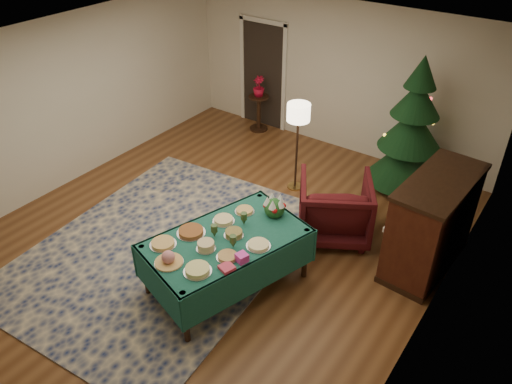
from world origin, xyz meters
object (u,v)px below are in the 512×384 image
Objects in this scene: gift_box at (242,258)px; armchair at (335,205)px; floor_lamp at (298,118)px; piano at (432,224)px; side_table at (259,113)px; christmas_tree at (411,131)px; potted_plant at (259,91)px; buffet_table at (226,247)px.

gift_box is 0.12× the size of armchair.
piano is (2.41, -0.60, -0.62)m from floor_lamp.
armchair is 1.33m from piano.
christmas_tree is (3.18, -0.31, 0.65)m from side_table.
piano is (4.16, -2.03, 0.30)m from side_table.
piano reaches higher than armchair.
gift_box is 4.91m from potted_plant.
piano is at bearing 155.94° from armchair.
piano is (4.16, -2.03, -0.18)m from potted_plant.
christmas_tree is (0.93, 3.59, 0.39)m from buffet_table.
gift_box is (0.41, -0.23, 0.20)m from buffet_table.
christmas_tree reaches higher than armchair.
floor_lamp reaches higher than buffet_table.
floor_lamp is at bearing 166.04° from piano.
potted_plant is (-2.85, 2.18, 0.33)m from armchair.
side_table is (-2.25, 3.90, -0.26)m from buffet_table.
potted_plant is 0.18× the size of christmas_tree.
armchair is 1.54m from floor_lamp.
gift_box is 0.05× the size of christmas_tree.
side_table is at bearing 174.38° from christmas_tree.
gift_box is 3.85m from christmas_tree.
christmas_tree is at bearing -5.62° from side_table.
floor_lamp is 3.75× the size of potted_plant.
potted_plant reaches higher than gift_box.
gift_box is 0.08× the size of floor_lamp.
potted_plant is at bearing 140.74° from floor_lamp.
buffet_table is at bearing 40.09° from armchair.
gift_box is at bearing -57.19° from potted_plant.
buffet_table is 1.83m from armchair.
floor_lamp reaches higher than armchair.
potted_plant reaches higher than side_table.
armchair is at bearing 70.79° from buffet_table.
christmas_tree reaches higher than gift_box.
piano reaches higher than potted_plant.
christmas_tree is at bearing 119.80° from piano.
christmas_tree is (3.18, -0.31, 0.17)m from potted_plant.
christmas_tree is (1.43, 1.11, -0.27)m from floor_lamp.
armchair is 1.96m from christmas_tree.
gift_box is 0.31× the size of potted_plant.
piano is (0.98, -1.71, -0.35)m from christmas_tree.
potted_plant reaches higher than buffet_table.
armchair is at bearing -173.35° from piano.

